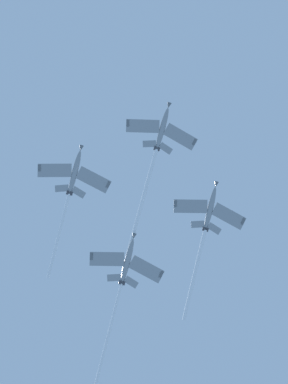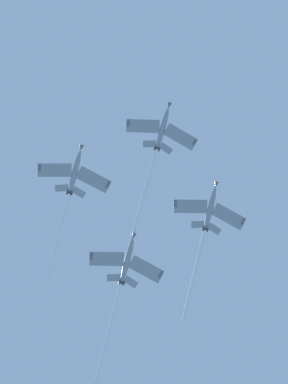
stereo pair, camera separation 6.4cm
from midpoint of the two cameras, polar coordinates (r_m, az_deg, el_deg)
The scene contains 4 objects.
jet_lead at distance 170.45m, azimuth 1.02°, elevation 3.36°, with size 20.17×39.86×11.93m.
jet_left_wing at distance 169.10m, azimuth 5.53°, elevation -3.53°, with size 20.15×36.59×11.58m.
jet_right_wing at distance 168.46m, azimuth -6.60°, elevation 0.37°, with size 20.12×35.15×10.85m.
jet_slot at distance 165.59m, azimuth -2.02°, elevation -8.25°, with size 20.15×42.68×12.82m.
Camera 1 is at (-29.30, -18.23, 1.98)m, focal length 59.17 mm.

